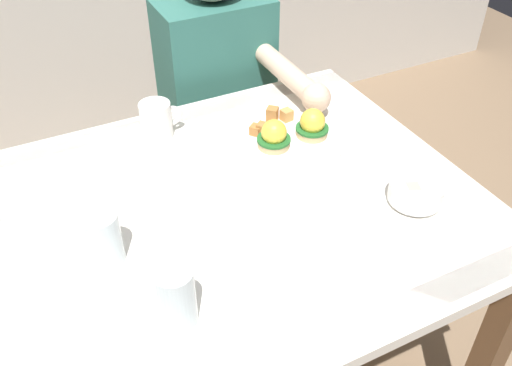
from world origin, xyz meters
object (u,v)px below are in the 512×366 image
(eggs_benedict_plate, at_px, (291,135))
(water_glass_far, at_px, (104,241))
(dining_table, at_px, (211,247))
(coffee_mug, at_px, (156,119))
(fruit_bowl, at_px, (417,192))
(diner_person, at_px, (222,95))
(water_glass_near, at_px, (176,300))

(eggs_benedict_plate, height_order, water_glass_far, water_glass_far)
(dining_table, relative_size, coffee_mug, 10.80)
(dining_table, height_order, fruit_bowl, fruit_bowl)
(water_glass_far, relative_size, diner_person, 0.10)
(dining_table, bearing_deg, fruit_bowl, -22.47)
(water_glass_far, bearing_deg, diner_person, 50.57)
(dining_table, xyz_separation_m, coffee_mug, (0.00, 0.33, 0.16))
(coffee_mug, height_order, water_glass_far, water_glass_far)
(coffee_mug, bearing_deg, water_glass_far, -121.90)
(dining_table, relative_size, eggs_benedict_plate, 4.44)
(dining_table, relative_size, water_glass_far, 10.52)
(coffee_mug, bearing_deg, dining_table, -90.09)
(water_glass_near, relative_size, water_glass_far, 1.07)
(dining_table, relative_size, fruit_bowl, 10.00)
(coffee_mug, relative_size, diner_person, 0.10)
(dining_table, distance_m, coffee_mug, 0.37)
(dining_table, distance_m, fruit_bowl, 0.48)
(fruit_bowl, height_order, coffee_mug, coffee_mug)
(coffee_mug, distance_m, water_glass_far, 0.44)
(dining_table, height_order, diner_person, diner_person)
(water_glass_far, bearing_deg, eggs_benedict_plate, 19.86)
(eggs_benedict_plate, distance_m, coffee_mug, 0.34)
(dining_table, bearing_deg, water_glass_near, -123.22)
(water_glass_near, bearing_deg, fruit_bowl, 6.47)
(water_glass_near, height_order, water_glass_far, water_glass_near)
(eggs_benedict_plate, distance_m, fruit_bowl, 0.35)
(fruit_bowl, bearing_deg, diner_person, 99.49)
(dining_table, distance_m, eggs_benedict_plate, 0.35)
(fruit_bowl, relative_size, water_glass_near, 0.98)
(eggs_benedict_plate, xyz_separation_m, diner_person, (0.00, 0.45, -0.11))
(water_glass_near, distance_m, diner_person, 0.97)
(coffee_mug, relative_size, water_glass_far, 0.97)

